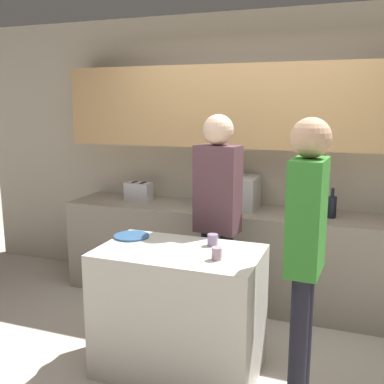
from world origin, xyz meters
TOP-DOWN VIEW (x-y plane):
  - ground_plane at (0.00, 0.00)m, footprint 14.00×14.00m
  - back_wall at (0.00, 1.66)m, footprint 6.40×0.40m
  - back_counter at (0.00, 1.39)m, footprint 3.60×0.62m
  - kitchen_island at (-0.19, 0.11)m, footprint 1.10×0.66m
  - microwave at (-0.21, 1.45)m, footprint 0.52×0.39m
  - toaster at (-1.17, 1.45)m, footprint 0.26×0.16m
  - bottle_0 at (0.50, 1.43)m, footprint 0.07×0.07m
  - bottle_1 at (0.62, 1.39)m, footprint 0.08×0.08m
  - bottle_2 at (0.72, 1.37)m, footprint 0.08×0.08m
  - plate_on_island at (-0.63, 0.26)m, footprint 0.26×0.26m
  - cup_0 at (0.10, 0.01)m, footprint 0.07×0.07m
  - cup_1 at (-0.01, 0.28)m, footprint 0.07×0.07m
  - person_left at (-0.11, 0.70)m, footprint 0.36×0.24m
  - person_center at (0.64, 0.06)m, footprint 0.23×0.35m

SIDE VIEW (x-z plane):
  - ground_plane at x=0.00m, z-range 0.00..0.00m
  - back_counter at x=0.00m, z-range 0.00..0.89m
  - kitchen_island at x=-0.19m, z-range 0.00..0.89m
  - plate_on_island at x=-0.63m, z-range 0.89..0.90m
  - cup_1 at x=-0.01m, z-range 0.89..0.97m
  - cup_0 at x=0.10m, z-range 0.89..0.97m
  - toaster at x=-1.17m, z-range 0.88..1.07m
  - bottle_0 at x=0.50m, z-range 0.86..1.11m
  - bottle_2 at x=0.72m, z-range 0.85..1.12m
  - bottle_1 at x=0.62m, z-range 0.85..1.14m
  - microwave at x=-0.21m, z-range 0.89..1.19m
  - person_left at x=-0.11m, z-range 0.18..1.96m
  - person_center at x=0.64m, z-range 0.18..1.96m
  - back_wall at x=0.00m, z-range 0.19..2.89m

